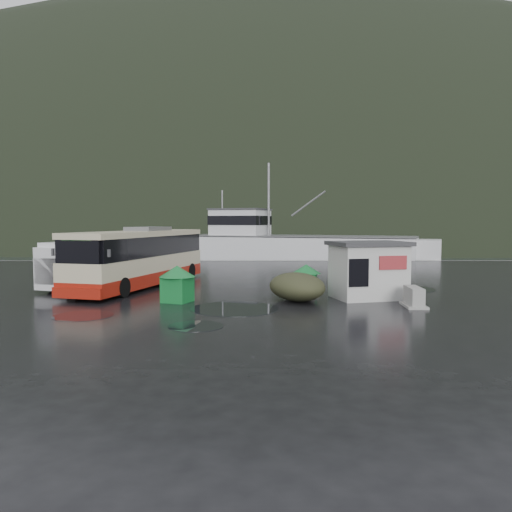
{
  "coord_description": "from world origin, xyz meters",
  "views": [
    {
      "loc": [
        2.33,
        -22.96,
        3.42
      ],
      "look_at": [
        2.36,
        1.65,
        1.7
      ],
      "focal_mm": 35.0,
      "sensor_mm": 36.0,
      "label": 1
    }
  ],
  "objects_px": {
    "waste_bin_left": "(177,302)",
    "jersey_barrier_b": "(414,307)",
    "coach_bus": "(141,286)",
    "white_van": "(91,287)",
    "waste_bin_right": "(306,293)",
    "ticket_kiosk": "(368,298)",
    "dome_tent": "(297,301)",
    "jersey_barrier_a": "(304,296)",
    "fishing_trawler": "(298,256)"
  },
  "relations": [
    {
      "from": "coach_bus",
      "to": "dome_tent",
      "type": "relative_size",
      "value": 3.6
    },
    {
      "from": "waste_bin_left",
      "to": "jersey_barrier_b",
      "type": "height_order",
      "value": "waste_bin_left"
    },
    {
      "from": "jersey_barrier_a",
      "to": "jersey_barrier_b",
      "type": "relative_size",
      "value": 1.01
    },
    {
      "from": "jersey_barrier_a",
      "to": "ticket_kiosk",
      "type": "bearing_deg",
      "value": -15.23
    },
    {
      "from": "waste_bin_right",
      "to": "fishing_trawler",
      "type": "relative_size",
      "value": 0.05
    },
    {
      "from": "white_van",
      "to": "jersey_barrier_a",
      "type": "height_order",
      "value": "white_van"
    },
    {
      "from": "jersey_barrier_a",
      "to": "fishing_trawler",
      "type": "distance_m",
      "value": 26.87
    },
    {
      "from": "coach_bus",
      "to": "waste_bin_left",
      "type": "bearing_deg",
      "value": -46.32
    },
    {
      "from": "coach_bus",
      "to": "white_van",
      "type": "bearing_deg",
      "value": -155.83
    },
    {
      "from": "white_van",
      "to": "waste_bin_right",
      "type": "distance_m",
      "value": 11.13
    },
    {
      "from": "jersey_barrier_a",
      "to": "waste_bin_left",
      "type": "bearing_deg",
      "value": -162.69
    },
    {
      "from": "waste_bin_left",
      "to": "ticket_kiosk",
      "type": "bearing_deg",
      "value": 6.77
    },
    {
      "from": "jersey_barrier_a",
      "to": "jersey_barrier_b",
      "type": "xyz_separation_m",
      "value": [
        4.1,
        -2.93,
        0.0
      ]
    },
    {
      "from": "jersey_barrier_b",
      "to": "fishing_trawler",
      "type": "xyz_separation_m",
      "value": [
        -2.12,
        29.72,
        0.0
      ]
    },
    {
      "from": "coach_bus",
      "to": "jersey_barrier_a",
      "type": "distance_m",
      "value": 8.88
    },
    {
      "from": "jersey_barrier_b",
      "to": "fishing_trawler",
      "type": "relative_size",
      "value": 0.06
    },
    {
      "from": "white_van",
      "to": "waste_bin_left",
      "type": "height_order",
      "value": "white_van"
    },
    {
      "from": "white_van",
      "to": "waste_bin_left",
      "type": "bearing_deg",
      "value": -21.15
    },
    {
      "from": "dome_tent",
      "to": "ticket_kiosk",
      "type": "relative_size",
      "value": 0.96
    },
    {
      "from": "waste_bin_left",
      "to": "jersey_barrier_a",
      "type": "height_order",
      "value": "waste_bin_left"
    },
    {
      "from": "white_van",
      "to": "jersey_barrier_b",
      "type": "xyz_separation_m",
      "value": [
        14.87,
        -5.8,
        0.0
      ]
    },
    {
      "from": "ticket_kiosk",
      "to": "coach_bus",
      "type": "bearing_deg",
      "value": 146.39
    },
    {
      "from": "coach_bus",
      "to": "waste_bin_left",
      "type": "xyz_separation_m",
      "value": [
        2.69,
        -5.0,
        0.0
      ]
    },
    {
      "from": "coach_bus",
      "to": "fishing_trawler",
      "type": "relative_size",
      "value": 0.42
    },
    {
      "from": "dome_tent",
      "to": "jersey_barrier_b",
      "type": "xyz_separation_m",
      "value": [
        4.57,
        -1.52,
        0.0
      ]
    },
    {
      "from": "ticket_kiosk",
      "to": "jersey_barrier_b",
      "type": "relative_size",
      "value": 2.05
    },
    {
      "from": "waste_bin_right",
      "to": "coach_bus",
      "type": "bearing_deg",
      "value": 163.12
    },
    {
      "from": "coach_bus",
      "to": "jersey_barrier_b",
      "type": "bearing_deg",
      "value": -11.18
    },
    {
      "from": "coach_bus",
      "to": "waste_bin_left",
      "type": "relative_size",
      "value": 7.19
    },
    {
      "from": "coach_bus",
      "to": "jersey_barrier_a",
      "type": "relative_size",
      "value": 7.0
    },
    {
      "from": "waste_bin_right",
      "to": "waste_bin_left",
      "type": "bearing_deg",
      "value": -156.79
    },
    {
      "from": "white_van",
      "to": "ticket_kiosk",
      "type": "height_order",
      "value": "ticket_kiosk"
    },
    {
      "from": "coach_bus",
      "to": "jersey_barrier_a",
      "type": "bearing_deg",
      "value": -6.15
    },
    {
      "from": "waste_bin_right",
      "to": "ticket_kiosk",
      "type": "relative_size",
      "value": 0.43
    },
    {
      "from": "waste_bin_left",
      "to": "jersey_barrier_b",
      "type": "relative_size",
      "value": 0.98
    },
    {
      "from": "coach_bus",
      "to": "dome_tent",
      "type": "distance_m",
      "value": 9.08
    },
    {
      "from": "waste_bin_right",
      "to": "fishing_trawler",
      "type": "xyz_separation_m",
      "value": [
        1.84,
        26.08,
        0.0
      ]
    },
    {
      "from": "waste_bin_right",
      "to": "ticket_kiosk",
      "type": "bearing_deg",
      "value": -29.32
    },
    {
      "from": "white_van",
      "to": "jersey_barrier_b",
      "type": "bearing_deg",
      "value": -0.9
    },
    {
      "from": "white_van",
      "to": "fishing_trawler",
      "type": "height_order",
      "value": "fishing_trawler"
    },
    {
      "from": "coach_bus",
      "to": "white_van",
      "type": "relative_size",
      "value": 1.91
    },
    {
      "from": "coach_bus",
      "to": "ticket_kiosk",
      "type": "relative_size",
      "value": 3.44
    },
    {
      "from": "waste_bin_right",
      "to": "fishing_trawler",
      "type": "bearing_deg",
      "value": 85.97
    },
    {
      "from": "coach_bus",
      "to": "waste_bin_right",
      "type": "relative_size",
      "value": 8.02
    },
    {
      "from": "white_van",
      "to": "waste_bin_right",
      "type": "height_order",
      "value": "white_van"
    },
    {
      "from": "waste_bin_left",
      "to": "jersey_barrier_b",
      "type": "xyz_separation_m",
      "value": [
        9.67,
        -1.19,
        0.0
      ]
    },
    {
      "from": "white_van",
      "to": "dome_tent",
      "type": "height_order",
      "value": "white_van"
    },
    {
      "from": "jersey_barrier_b",
      "to": "coach_bus",
      "type": "bearing_deg",
      "value": 153.39
    },
    {
      "from": "white_van",
      "to": "dome_tent",
      "type": "xyz_separation_m",
      "value": [
        10.3,
        -4.28,
        0.0
      ]
    },
    {
      "from": "white_van",
      "to": "jersey_barrier_a",
      "type": "relative_size",
      "value": 3.66
    }
  ]
}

